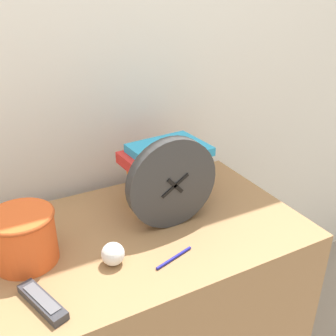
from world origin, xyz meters
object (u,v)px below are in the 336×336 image
Objects in this scene: basket at (23,236)px; tv_remote at (42,302)px; book_stack at (167,171)px; crumpled_paper_ball at (113,254)px; pen at (174,258)px; desk_clock at (172,183)px.

basket is 1.06× the size of tv_remote.
crumpled_paper_ball is at bearing -141.09° from book_stack.
pen is (-0.13, -0.28, -0.10)m from book_stack.
basket is at bearing 152.48° from pen.
book_stack reaches higher than tv_remote.
tv_remote is 0.20m from crumpled_paper_ball.
desk_clock reaches higher than basket.
basket is at bearing -167.69° from book_stack.
basket reaches higher than pen.
desk_clock is 0.46m from tv_remote.
pen is at bearing -114.44° from book_stack.
desk_clock is 4.55× the size of crumpled_paper_ball.
desk_clock is 0.26m from crumpled_paper_ball.
book_stack is 4.49× the size of crumpled_paper_ball.
tv_remote is (0.00, -0.18, -0.07)m from basket.
book_stack is at bearing 12.31° from basket.
crumpled_paper_ball is at bearing 17.35° from tv_remote.
basket is at bearing 90.27° from tv_remote.
book_stack is 0.32m from pen.
book_stack reaches higher than basket.
desk_clock is 1.60× the size of basket.
crumpled_paper_ball is (0.19, 0.06, 0.02)m from tv_remote.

